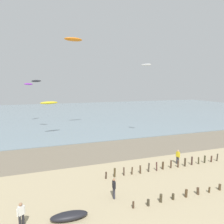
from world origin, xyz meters
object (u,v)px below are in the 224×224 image
at_px(person_mid_beach, 114,188).
at_px(kite_aloft_4, 36,81).
at_px(person_by_waterline, 21,214).
at_px(kite_aloft_2, 49,103).
at_px(person_nearest_camera, 178,156).
at_px(grounded_kite, 69,216).
at_px(kite_aloft_3, 73,39).
at_px(kite_aloft_5, 146,65).
at_px(kite_aloft_0, 28,84).

relative_size(person_mid_beach, kite_aloft_4, 0.80).
distance_m(person_mid_beach, person_by_waterline, 6.96).
height_order(person_mid_beach, kite_aloft_2, kite_aloft_2).
xyz_separation_m(kite_aloft_2, kite_aloft_4, (-2.03, 4.86, 3.87)).
bearing_deg(person_nearest_camera, grounded_kite, -156.04).
bearing_deg(person_nearest_camera, kite_aloft_3, 111.34).
bearing_deg(grounded_kite, kite_aloft_5, -128.08).
xyz_separation_m(person_by_waterline, kite_aloft_2, (2.85, 24.24, 5.11)).
bearing_deg(person_by_waterline, kite_aloft_4, 88.40).
height_order(grounded_kite, kite_aloft_4, kite_aloft_4).
height_order(person_mid_beach, grounded_kite, person_mid_beach).
bearing_deg(kite_aloft_2, person_by_waterline, 72.51).
xyz_separation_m(kite_aloft_4, kite_aloft_5, (17.52, -11.54, 2.59)).
height_order(person_by_waterline, kite_aloft_5, kite_aloft_5).
bearing_deg(person_mid_beach, kite_aloft_3, 87.73).
distance_m(kite_aloft_2, kite_aloft_5, 18.07).
bearing_deg(kite_aloft_0, person_nearest_camera, -111.23).
height_order(kite_aloft_0, kite_aloft_2, kite_aloft_0).
bearing_deg(kite_aloft_0, kite_aloft_3, -100.64).
bearing_deg(person_by_waterline, grounded_kite, -4.31).
bearing_deg(person_by_waterline, person_mid_beach, 10.49).
xyz_separation_m(person_by_waterline, grounded_kite, (3.03, -0.23, -0.66)).
xyz_separation_m(grounded_kite, kite_aloft_5, (15.31, 17.79, 12.23)).
height_order(kite_aloft_0, kite_aloft_5, kite_aloft_5).
relative_size(person_mid_beach, kite_aloft_2, 0.56).
relative_size(person_mid_beach, person_by_waterline, 1.00).
bearing_deg(kite_aloft_5, grounded_kite, -70.32).
relative_size(person_mid_beach, grounded_kite, 0.66).
relative_size(person_by_waterline, kite_aloft_5, 0.90).
xyz_separation_m(person_mid_beach, kite_aloft_0, (-7.91, 37.37, 8.40)).
relative_size(person_by_waterline, kite_aloft_0, 0.66).
bearing_deg(kite_aloft_0, person_by_waterline, -137.53).
relative_size(kite_aloft_3, kite_aloft_5, 1.83).
bearing_deg(person_mid_beach, person_nearest_camera, 24.97).
bearing_deg(kite_aloft_2, kite_aloft_5, 145.89).
height_order(person_mid_beach, person_by_waterline, same).
distance_m(person_mid_beach, grounded_kite, 4.16).
bearing_deg(person_by_waterline, kite_aloft_0, 91.58).
bearing_deg(person_mid_beach, kite_aloft_0, 101.96).
bearing_deg(kite_aloft_0, grounded_kite, -133.09).
distance_m(kite_aloft_0, kite_aloft_2, 15.28).
distance_m(person_nearest_camera, kite_aloft_5, 16.70).
height_order(kite_aloft_0, kite_aloft_4, kite_aloft_4).
xyz_separation_m(person_nearest_camera, kite_aloft_4, (-15.54, 23.41, 8.98)).
bearing_deg(kite_aloft_5, kite_aloft_3, -162.77).
bearing_deg(person_mid_beach, person_by_waterline, -169.51).
xyz_separation_m(person_nearest_camera, kite_aloft_3, (-8.47, 21.68, 16.87)).
height_order(grounded_kite, kite_aloft_0, kite_aloft_0).
bearing_deg(person_by_waterline, kite_aloft_2, 83.30).
bearing_deg(kite_aloft_4, kite_aloft_3, 19.42).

